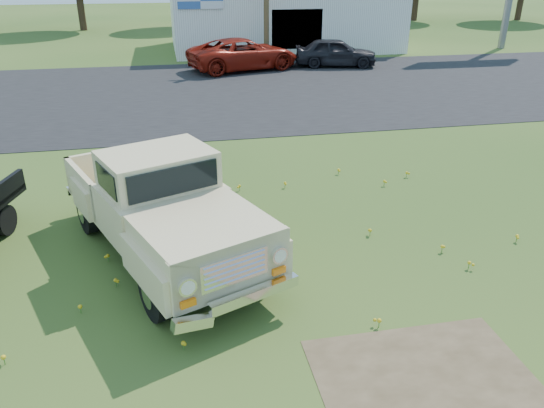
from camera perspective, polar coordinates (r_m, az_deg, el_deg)
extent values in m
plane|color=#274716|center=(9.85, 0.25, -7.34)|extent=(140.00, 140.00, 0.00)
cube|color=black|center=(23.82, -7.08, 11.87)|extent=(90.00, 14.00, 0.02)
cube|color=#4D3E29|center=(8.01, 15.89, -17.19)|extent=(3.00, 2.00, 0.01)
cube|color=#4D3E29|center=(12.80, -11.72, 0.07)|extent=(2.20, 1.60, 0.01)
cube|color=silver|center=(36.15, 1.14, 19.60)|extent=(14.00, 8.00, 4.00)
cube|color=black|center=(32.36, 2.70, 18.27)|extent=(3.00, 0.10, 2.20)
cube|color=silver|center=(31.27, -7.72, 20.81)|extent=(2.50, 0.08, 0.80)
cylinder|color=#342217|center=(48.21, -19.92, 19.51)|extent=(0.56, 0.56, 3.96)
cylinder|color=#342217|center=(48.93, -7.36, 20.64)|extent=(0.56, 0.56, 3.78)
cylinder|color=#342217|center=(49.25, 5.27, 20.54)|extent=(0.56, 0.56, 3.42)
cylinder|color=#342217|center=(55.14, 15.21, 20.38)|extent=(0.56, 0.56, 3.60)
imported|color=maroon|center=(28.58, -3.08, 15.78)|extent=(6.26, 4.15, 1.60)
imported|color=black|center=(29.70, 6.86, 15.87)|extent=(4.62, 2.64, 1.48)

